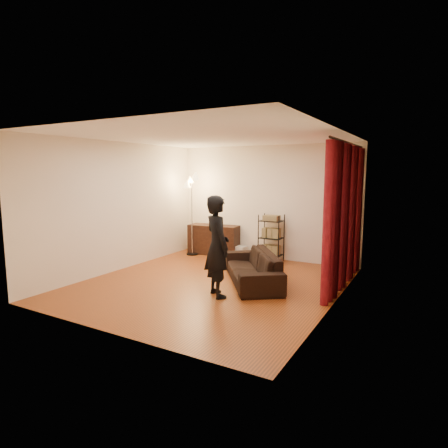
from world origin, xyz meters
The scene contains 14 objects.
floor centered at (0.00, 0.00, 0.00)m, with size 5.00×5.00×0.00m, color #9A4416.
ceiling centered at (0.00, 0.00, 2.70)m, with size 5.00×5.00×0.00m, color white.
wall_back centered at (0.00, 2.50, 1.35)m, with size 5.00×5.00×0.00m, color #EEE1CC.
wall_front centered at (0.00, -2.50, 1.35)m, with size 5.00×5.00×0.00m, color #EEE1CC.
wall_left centered at (-2.25, 0.00, 1.35)m, with size 5.00×5.00×0.00m, color #EEE1CC.
wall_right centered at (2.25, 0.00, 1.35)m, with size 5.00×5.00×0.00m, color #EEE1CC.
curtain_rod centered at (2.15, 1.12, 2.58)m, with size 0.04×0.04×2.65m, color black.
curtain centered at (2.13, 1.12, 1.28)m, with size 0.22×2.65×2.55m, color maroon, non-canonical shape.
sofa centered at (0.62, 0.46, 0.29)m, with size 2.00×0.78×0.59m, color black.
person centered at (0.44, -0.53, 0.85)m, with size 0.62×0.41×1.70m, color black.
media_cabinet centered at (-1.29, 2.23, 0.37)m, with size 1.27×0.48×0.74m, color #321A10.
storage_boxes centered at (-0.58, 2.28, 0.13)m, with size 0.32×0.26×0.27m, color beige, non-canonical shape.
wire_shelf centered at (0.27, 2.23, 0.55)m, with size 0.50×0.35×1.10m, color black, non-canonical shape.
floor_lamp centered at (-1.73, 1.90, 1.00)m, with size 0.36×0.36×1.99m, color silver, non-canonical shape.
Camera 1 is at (3.55, -5.78, 2.07)m, focal length 30.00 mm.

